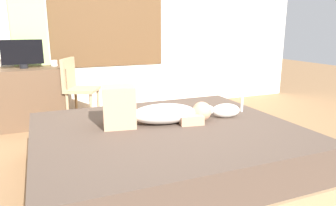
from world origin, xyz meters
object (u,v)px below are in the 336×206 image
at_px(bed, 166,152).
at_px(cat, 224,110).
at_px(tv_monitor, 22,54).
at_px(desk, 29,97).
at_px(chair_by_desk, 77,86).
at_px(person_lying, 153,111).
at_px(cup, 54,63).

distance_m(bed, cat, 0.66).
height_order(cat, tv_monitor, tv_monitor).
bearing_deg(desk, cat, -48.97).
relative_size(tv_monitor, chair_by_desk, 0.56).
relative_size(person_lying, tv_monitor, 1.96).
distance_m(desk, cup, 0.54).
bearing_deg(desk, bed, -61.34).
height_order(person_lying, desk, person_lying).
bearing_deg(person_lying, cup, 108.77).
relative_size(bed, desk, 2.41).
relative_size(desk, tv_monitor, 1.87).
bearing_deg(cat, tv_monitor, 131.44).
bearing_deg(bed, cup, 109.60).
bearing_deg(person_lying, chair_by_desk, 104.54).
bearing_deg(bed, chair_by_desk, 105.83).
distance_m(tv_monitor, chair_by_desk, 0.75).
height_order(person_lying, chair_by_desk, chair_by_desk).
bearing_deg(cup, bed, -70.40).
distance_m(bed, tv_monitor, 2.36).
height_order(cat, chair_by_desk, chair_by_desk).
xyz_separation_m(bed, desk, (-1.08, 1.97, 0.16)).
relative_size(desk, chair_by_desk, 1.05).
xyz_separation_m(desk, chair_by_desk, (0.57, -0.19, 0.14)).
bearing_deg(bed, desk, 118.66).
distance_m(person_lying, chair_by_desk, 1.71).
height_order(bed, tv_monitor, tv_monitor).
height_order(bed, cup, cup).
bearing_deg(person_lying, tv_monitor, 119.02).
distance_m(bed, person_lying, 0.36).
bearing_deg(tv_monitor, cat, -48.56).
height_order(desk, chair_by_desk, chair_by_desk).
height_order(cup, chair_by_desk, chair_by_desk).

